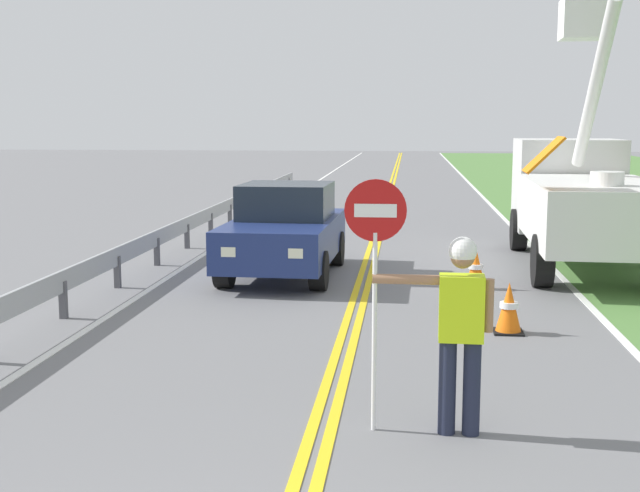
{
  "coord_description": "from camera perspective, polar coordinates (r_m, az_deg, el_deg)",
  "views": [
    {
      "loc": [
        0.77,
        -3.32,
        2.83
      ],
      "look_at": [
        -0.39,
        7.59,
        1.2
      ],
      "focal_mm": 46.88,
      "sensor_mm": 36.0,
      "label": 1
    }
  ],
  "objects": [
    {
      "name": "stop_sign_paddle",
      "position": [
        7.52,
        3.79,
        -0.15
      ],
      "size": [
        0.56,
        0.04,
        2.33
      ],
      "color": "silver",
      "rests_on": "ground"
    },
    {
      "name": "guardrail_left_shoulder",
      "position": [
        20.17,
        -8.24,
        1.79
      ],
      "size": [
        0.1,
        32.0,
        0.71
      ],
      "color": "#9EA0A3",
      "rests_on": "ground"
    },
    {
      "name": "traffic_cone_mid",
      "position": [
        14.53,
        10.58,
        -1.58
      ],
      "size": [
        0.4,
        0.4,
        0.7
      ],
      "color": "orange",
      "rests_on": "ground"
    },
    {
      "name": "edge_line_right",
      "position": [
        23.66,
        12.9,
        1.38
      ],
      "size": [
        0.12,
        110.0,
        0.01
      ],
      "primitive_type": "cube",
      "color": "silver",
      "rests_on": "ground"
    },
    {
      "name": "centerline_yellow_right",
      "position": [
        23.5,
        4.37,
        1.52
      ],
      "size": [
        0.11,
        110.0,
        0.01
      ],
      "primitive_type": "cube",
      "color": "yellow",
      "rests_on": "ground"
    },
    {
      "name": "traffic_cone_lead",
      "position": [
        11.59,
        12.77,
        -4.19
      ],
      "size": [
        0.4,
        0.4,
        0.7
      ],
      "color": "orange",
      "rests_on": "ground"
    },
    {
      "name": "oncoming_sedan_nearest",
      "position": [
        15.49,
        -2.43,
        1.03
      ],
      "size": [
        2.01,
        4.15,
        1.7
      ],
      "color": "navy",
      "rests_on": "ground"
    },
    {
      "name": "flagger_worker",
      "position": [
        7.64,
        9.52,
        -5.18
      ],
      "size": [
        1.09,
        0.25,
        1.83
      ],
      "color": "#1E2338",
      "rests_on": "ground"
    },
    {
      "name": "utility_bucket_truck",
      "position": [
        17.47,
        17.41,
        3.39
      ],
      "size": [
        2.85,
        6.87,
        5.28
      ],
      "color": "silver",
      "rests_on": "ground"
    },
    {
      "name": "edge_line_left",
      "position": [
        23.9,
        -4.52,
        1.63
      ],
      "size": [
        0.12,
        110.0,
        0.01
      ],
      "primitive_type": "cube",
      "color": "silver",
      "rests_on": "ground"
    },
    {
      "name": "centerline_yellow_left",
      "position": [
        23.51,
        3.93,
        1.53
      ],
      "size": [
        0.11,
        110.0,
        0.01
      ],
      "primitive_type": "cube",
      "color": "yellow",
      "rests_on": "ground"
    }
  ]
}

